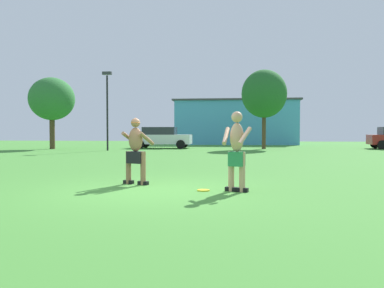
{
  "coord_description": "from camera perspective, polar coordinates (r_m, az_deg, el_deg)",
  "views": [
    {
      "loc": [
        1.89,
        -8.35,
        1.32
      ],
      "look_at": [
        0.67,
        2.31,
        0.95
      ],
      "focal_mm": 36.42,
      "sensor_mm": 36.0,
      "label": 1
    }
  ],
  "objects": [
    {
      "name": "ground_plane",
      "position": [
        8.66,
        -6.17,
        -6.78
      ],
      "size": [
        80.0,
        80.0,
        0.0
      ],
      "primitive_type": "plane",
      "color": "#428433"
    },
    {
      "name": "outbuilding_behind_lot",
      "position": [
        39.16,
        6.46,
        3.17
      ],
      "size": [
        11.87,
        7.03,
        4.27
      ],
      "color": "#4C9ED1",
      "rests_on": "ground_plane"
    },
    {
      "name": "tree_right_field",
      "position": [
        29.72,
        -19.84,
        6.19
      ],
      "size": [
        3.21,
        3.21,
        5.11
      ],
      "color": "#4C3823",
      "rests_on": "ground_plane"
    },
    {
      "name": "player_in_green",
      "position": [
        8.42,
        6.55,
        -0.81
      ],
      "size": [
        0.64,
        0.68,
        1.73
      ],
      "color": "black",
      "rests_on": "ground_plane"
    },
    {
      "name": "lamp_post",
      "position": [
        26.31,
        -12.31,
        6.08
      ],
      "size": [
        0.6,
        0.24,
        5.18
      ],
      "color": "black",
      "rests_on": "ground_plane"
    },
    {
      "name": "car_white_mid_lot",
      "position": [
        29.26,
        -4.45,
        1.0
      ],
      "size": [
        4.3,
        2.03,
        1.58
      ],
      "color": "white",
      "rests_on": "ground_plane"
    },
    {
      "name": "frisbee",
      "position": [
        8.57,
        1.68,
        -6.78
      ],
      "size": [
        0.28,
        0.28,
        0.03
      ],
      "primitive_type": "cylinder",
      "color": "yellow",
      "rests_on": "ground_plane"
    },
    {
      "name": "player_with_cap",
      "position": [
        9.6,
        -8.23,
        -0.6
      ],
      "size": [
        0.78,
        0.68,
        1.63
      ],
      "color": "black",
      "rests_on": "ground_plane"
    },
    {
      "name": "tree_left_field",
      "position": [
        28.54,
        10.52,
        7.22
      ],
      "size": [
        3.22,
        3.22,
        5.68
      ],
      "color": "#4C3823",
      "rests_on": "ground_plane"
    }
  ]
}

